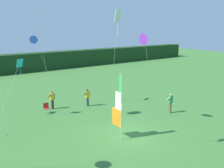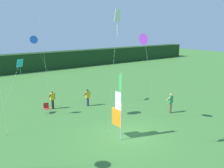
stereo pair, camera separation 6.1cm
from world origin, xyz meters
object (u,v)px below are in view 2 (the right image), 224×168
Objects in this scene: person_near_banner at (52,99)px; kite_blue_delta_6 at (34,40)px; person_far_left at (88,97)px; kite_purple_delta_0 at (145,39)px; kite_white_diamond_3 at (116,31)px; kite_cyan_diamond_4 at (19,67)px; person_mid_field at (171,103)px; folding_chair at (47,107)px; banner_flag at (118,107)px.

kite_blue_delta_6 reaches higher than person_near_banner.
person_far_left is 0.24× the size of kite_purple_delta_0.
kite_blue_delta_6 reaches higher than person_far_left.
kite_cyan_diamond_4 is (-2.44, 9.42, -2.86)m from kite_white_diamond_3.
kite_white_diamond_3 reaches higher than person_mid_field.
kite_purple_delta_0 is (-3.66, -0.40, 5.54)m from person_mid_field.
person_mid_field is 6.65m from kite_purple_delta_0.
person_far_left is at bearing -3.28° from kite_cyan_diamond_4.
kite_blue_delta_6 is at bearing 124.10° from kite_purple_delta_0.
folding_chair is 0.13× the size of kite_purple_delta_0.
kite_purple_delta_0 is at bearing -61.35° from person_near_banner.
folding_chair is (-0.89, -0.77, -0.38)m from person_near_banner.
kite_purple_delta_0 is at bearing -173.78° from person_mid_field.
person_mid_field is 12.80m from kite_blue_delta_6.
kite_purple_delta_0 is at bearing 17.09° from banner_flag.
banner_flag is 8.61m from person_near_banner.
kite_white_diamond_3 is at bearing -131.19° from banner_flag.
kite_blue_delta_6 is (-0.66, 10.54, -0.87)m from kite_white_diamond_3.
person_mid_field is at bearing -30.42° from kite_cyan_diamond_4.
kite_cyan_diamond_4 is 0.73× the size of kite_blue_delta_6.
kite_purple_delta_0 reaches higher than kite_cyan_diamond_4.
person_mid_field is 12.88m from kite_cyan_diamond_4.
person_near_banner is 0.97× the size of person_mid_field.
folding_chair is (-1.90, 7.68, -1.65)m from banner_flag.
kite_purple_delta_0 is (1.08, -6.36, 5.60)m from person_far_left.
banner_flag is 6.99m from person_mid_field.
kite_cyan_diamond_4 is at bearing -147.66° from kite_blue_delta_6.
kite_purple_delta_0 is 9.45m from kite_blue_delta_6.
person_mid_field is at bearing -36.24° from folding_chair.
kite_white_diamond_3 is (-8.30, -3.12, 6.19)m from person_mid_field.
kite_white_diamond_3 is at bearing -87.89° from folding_chair.
kite_purple_delta_0 is 9.99m from kite_cyan_diamond_4.
person_far_left is 3.94m from folding_chair.
kite_cyan_diamond_4 is (-2.97, -0.81, 3.36)m from person_near_banner.
banner_flag reaches higher than person_mid_field.
kite_blue_delta_6 is (-2.21, 8.77, 4.08)m from banner_flag.
kite_purple_delta_0 reaches higher than person_mid_field.
person_near_banner is 0.21× the size of kite_white_diamond_3.
person_near_banner is 10.21m from kite_purple_delta_0.
kite_white_diamond_3 is at bearing -111.38° from person_far_left.
kite_cyan_diamond_4 reaches higher than person_far_left.
kite_blue_delta_6 reaches higher than folding_chair.
kite_cyan_diamond_4 is at bearing 176.72° from person_far_left.
banner_flag reaches higher than person_near_banner.
kite_white_diamond_3 is at bearing -86.42° from kite_blue_delta_6.
person_mid_field is 10.73m from folding_chair.
person_mid_field is at bearing 6.22° from kite_purple_delta_0.
kite_cyan_diamond_4 is at bearing 117.52° from banner_flag.
person_far_left is 11.58m from kite_white_diamond_3.
kite_purple_delta_0 reaches higher than kite_blue_delta_6.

